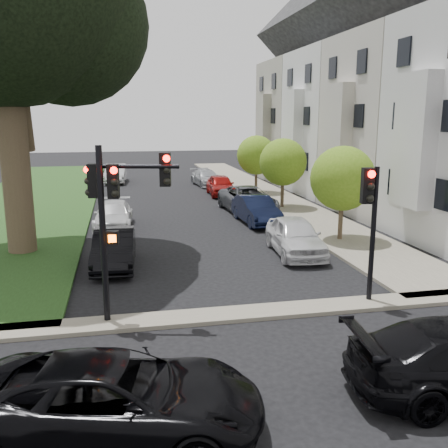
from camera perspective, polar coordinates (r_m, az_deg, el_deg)
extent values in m
plane|color=black|center=(12.55, 4.77, -13.80)|extent=(140.00, 140.00, 0.00)
cube|color=#1D3A14|center=(35.68, -20.81, 2.68)|extent=(8.00, 44.00, 0.12)
cube|color=#6D6557|center=(36.62, 4.33, 3.68)|extent=(3.50, 44.00, 0.12)
cube|color=#6D6557|center=(14.29, 2.48, -10.16)|extent=(60.00, 1.00, 0.12)
cube|color=#A7A6A4|center=(22.28, 20.93, 8.88)|extent=(0.70, 2.20, 5.50)
cube|color=black|center=(22.42, 21.78, 11.40)|extent=(0.08, 3.60, 6.00)
cube|color=#B7AD9B|center=(30.67, 19.60, 10.63)|extent=(7.00, 7.40, 10.00)
cube|color=#B7AD9B|center=(28.89, 12.88, 9.97)|extent=(0.70, 2.20, 5.50)
cube|color=black|center=(29.00, 13.53, 11.92)|extent=(0.08, 3.60, 6.00)
cube|color=silver|center=(37.30, 13.58, 11.16)|extent=(7.00, 7.40, 10.00)
cube|color=black|center=(37.94, 14.19, 22.50)|extent=(7.00, 7.55, 7.00)
cube|color=silver|center=(35.85, 7.86, 10.55)|extent=(0.70, 2.20, 5.50)
cube|color=black|center=(35.94, 8.37, 12.13)|extent=(0.08, 3.60, 6.00)
cube|color=slate|center=(44.21, 9.39, 11.45)|extent=(7.00, 7.40, 10.00)
cube|color=black|center=(44.75, 9.75, 21.06)|extent=(7.00, 7.55, 7.00)
cube|color=slate|center=(42.99, 4.48, 10.89)|extent=(0.70, 2.20, 5.50)
cube|color=black|center=(43.07, 4.90, 12.22)|extent=(0.08, 3.60, 6.00)
cylinder|color=brown|center=(21.37, -22.82, 7.39)|extent=(1.11, 1.11, 8.09)
sphere|color=black|center=(22.30, -17.45, 21.00)|extent=(6.47, 6.47, 6.47)
cylinder|color=brown|center=(22.73, 13.18, 0.54)|extent=(0.20, 0.20, 2.03)
sphere|color=#4C7915|center=(22.44, 13.41, 5.10)|extent=(2.84, 2.84, 2.84)
cylinder|color=brown|center=(30.28, 6.68, 3.63)|extent=(0.20, 0.20, 2.01)
sphere|color=#4C7915|center=(30.07, 6.76, 7.04)|extent=(2.81, 2.81, 2.81)
cylinder|color=brown|center=(35.96, 3.68, 5.03)|extent=(0.20, 0.20, 1.98)
sphere|color=#4C7915|center=(35.78, 3.72, 7.86)|extent=(2.77, 2.77, 2.77)
cylinder|color=black|center=(13.37, -13.64, -1.55)|extent=(0.20, 0.20, 4.79)
cylinder|color=black|center=(13.07, -9.59, 6.50)|extent=(2.00, 0.56, 0.11)
cube|color=black|center=(13.10, -12.55, 4.77)|extent=(0.32, 0.29, 0.87)
cube|color=black|center=(13.12, -6.74, 6.20)|extent=(0.32, 0.29, 0.87)
cube|color=black|center=(13.35, -14.72, 4.80)|extent=(0.29, 0.32, 0.87)
sphere|color=#FF0C05|center=(12.93, -12.62, 5.99)|extent=(0.18, 0.18, 0.18)
sphere|color=black|center=(13.00, -12.50, 3.41)|extent=(0.18, 0.18, 0.18)
cube|color=black|center=(13.37, -12.66, -1.51)|extent=(0.37, 0.30, 0.35)
cube|color=#FF5905|center=(13.24, -12.66, -1.64)|extent=(0.20, 0.03, 0.20)
cylinder|color=black|center=(15.23, 16.64, -1.39)|extent=(0.17, 0.17, 4.09)
cube|color=black|center=(14.83, 16.07, 4.23)|extent=(0.36, 0.33, 1.02)
sphere|color=#FF0C05|center=(14.65, 16.44, 5.47)|extent=(0.22, 0.22, 0.22)
imported|color=black|center=(9.33, -12.32, -18.93)|extent=(5.56, 3.36, 1.44)
imported|color=silver|center=(20.34, 8.14, -1.38)|extent=(2.11, 4.54, 1.51)
imported|color=black|center=(26.01, 3.70, 1.63)|extent=(1.75, 4.43, 1.43)
imported|color=#3F4247|center=(28.99, 2.74, 2.80)|extent=(2.76, 5.50, 1.49)
imported|color=maroon|center=(35.23, -0.38, 4.46)|extent=(1.85, 4.29, 1.44)
imported|color=#999BA0|center=(40.21, -2.02, 5.30)|extent=(2.32, 4.57, 1.27)
imported|color=black|center=(18.93, -12.44, -2.76)|extent=(1.67, 4.27, 1.38)
imported|color=silver|center=(25.53, -12.51, 0.99)|extent=(2.06, 4.53, 1.29)
imported|color=silver|center=(42.98, -12.28, 5.65)|extent=(1.90, 4.74, 1.53)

